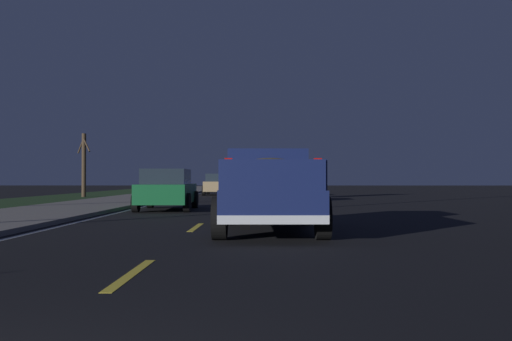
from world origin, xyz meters
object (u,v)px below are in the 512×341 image
sedan_tan (218,184)px  bare_tree_far (84,163)px  sedan_blue (262,185)px  pickup_truck (268,188)px  sedan_green (167,189)px  sedan_black (262,187)px

sedan_tan → bare_tree_far: size_ratio=1.07×
sedan_blue → pickup_truck: bearing=-179.6°
sedan_green → bare_tree_far: bearing=27.2°
sedan_blue → sedan_black: same height
sedan_blue → bare_tree_far: bearing=94.3°
sedan_green → pickup_truck: bearing=-156.8°
sedan_blue → sedan_green: same height
sedan_blue → bare_tree_far: 11.73m
pickup_truck → sedan_blue: bearing=0.4°
sedan_black → sedan_green: 8.48m
pickup_truck → sedan_blue: pickup_truck is taller
pickup_truck → sedan_tan: size_ratio=1.24×
bare_tree_far → sedan_green: bearing=-152.8°
sedan_black → sedan_green: bearing=155.3°
sedan_tan → sedan_black: size_ratio=1.00×
pickup_truck → sedan_tan: (28.90, 3.37, -0.20)m
sedan_blue → sedan_tan: same height
pickup_truck → sedan_tan: 29.10m
pickup_truck → sedan_black: (16.38, 0.18, -0.20)m
bare_tree_far → pickup_truck: bearing=-154.2°
pickup_truck → sedan_green: size_ratio=1.23×
pickup_truck → sedan_blue: 25.22m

